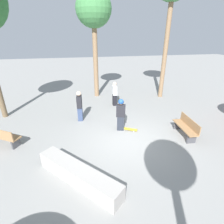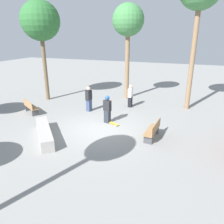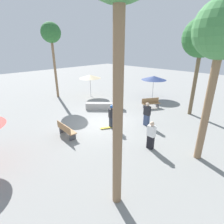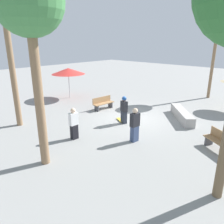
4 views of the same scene
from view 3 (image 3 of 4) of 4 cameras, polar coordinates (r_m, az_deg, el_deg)
The scene contains 13 objects.
ground_plane at distance 12.42m, azimuth -3.37°, elevation -3.70°, with size 60.00×60.00×0.00m, color gray.
skater_main at distance 11.48m, azimuth 0.01°, elevation -1.11°, with size 0.35×0.47×1.60m.
skateboard at distance 11.64m, azimuth -1.88°, elevation -5.14°, with size 0.56×0.80×0.07m.
concrete_ledge at distance 15.05m, azimuth -2.47°, elevation 1.96°, with size 2.71×2.56×0.56m.
bench_near at distance 15.68m, azimuth 12.56°, elevation 2.83°, with size 1.21×1.60×0.85m.
bench_far at distance 10.88m, azimuth -14.75°, elevation -5.70°, with size 1.63×0.55×0.85m.
shade_umbrella_tan at distance 18.77m, azimuth -7.19°, elevation 11.40°, with size 2.27×2.27×2.28m.
shade_umbrella_navy at distance 18.54m, azimuth 13.52°, elevation 10.76°, with size 2.52×2.52×2.26m.
palm_tree_center_right at distance 8.42m, azimuth 32.46°, elevation 20.95°, with size 2.29×2.29×6.91m.
palm_tree_right at distance 14.50m, azimuth 27.39°, elevation 20.59°, with size 2.73×2.73×7.05m.
palm_tree_far_back at distance 19.02m, azimuth -19.28°, elevation 22.81°, with size 1.87×1.87×7.23m.
bystander_watching at distance 9.44m, azimuth 12.64°, elevation -7.40°, with size 0.43×0.25×1.56m.
bystander_far at distance 12.04m, azimuth 11.33°, elevation -0.69°, with size 0.47×0.30×1.64m.
Camera 3 is at (8.36, -7.58, 5.20)m, focal length 28.00 mm.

